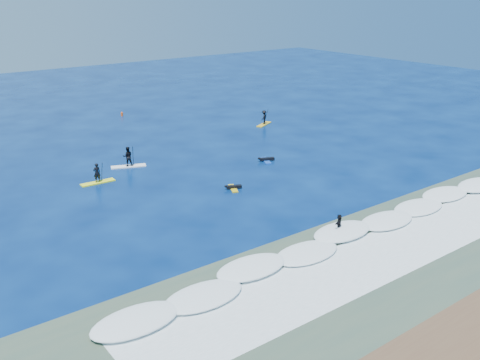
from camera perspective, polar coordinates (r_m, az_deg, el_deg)
ground at (r=43.18m, az=0.66°, el=-1.80°), size 160.00×160.00×0.00m
shallow_water at (r=34.22m, az=15.26°, el=-8.70°), size 90.00×13.00×0.01m
breaking_wave at (r=36.46m, az=10.34°, el=-6.44°), size 40.00×6.00×0.30m
whitewater at (r=34.75m, az=13.96°, el=-8.12°), size 34.00×5.00×0.02m
sup_paddler_left at (r=47.57m, az=-14.98°, el=0.42°), size 2.96×0.83×2.06m
sup_paddler_center at (r=51.15m, az=-11.87°, el=2.29°), size 3.30×1.93×2.27m
sup_paddler_right at (r=65.81m, az=2.58°, el=6.60°), size 2.97×1.95×2.07m
prone_paddler_near at (r=44.78m, az=-0.73°, el=-0.80°), size 1.42×1.90×0.39m
prone_paddler_far at (r=52.00m, az=2.81°, el=2.19°), size 1.60×2.13×0.44m
wave_surfer at (r=37.27m, az=10.51°, el=-4.60°), size 1.73×1.26×1.25m
marker_buoy at (r=71.97m, az=-12.48°, el=6.89°), size 0.29×0.29×0.68m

